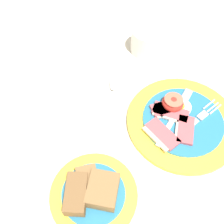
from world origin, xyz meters
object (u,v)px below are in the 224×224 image
at_px(bread_plate, 92,192).
at_px(teaspoon_by_saucer, 67,119).
at_px(breakfast_plate, 181,120).
at_px(teaspoon_near_cup, 115,88).
at_px(sugar_cup, 147,40).

distance_m(bread_plate, teaspoon_by_saucer, 0.19).
xyz_separation_m(breakfast_plate, bread_plate, (-0.26, -0.04, 0.01)).
bearing_deg(teaspoon_near_cup, breakfast_plate, -113.92).
relative_size(breakfast_plate, bread_plate, 1.49).
relative_size(bread_plate, sugar_cup, 1.93).
distance_m(sugar_cup, teaspoon_near_cup, 0.18).
relative_size(bread_plate, teaspoon_near_cup, 1.12).
xyz_separation_m(breakfast_plate, teaspoon_by_saucer, (-0.23, 0.15, -0.01)).
bearing_deg(sugar_cup, teaspoon_by_saucer, -162.07).
bearing_deg(breakfast_plate, teaspoon_by_saucer, 146.86).
distance_m(breakfast_plate, teaspoon_near_cup, 0.19).
xyz_separation_m(breakfast_plate, teaspoon_near_cup, (-0.08, 0.17, -0.01)).
relative_size(sugar_cup, teaspoon_by_saucer, 0.61).
relative_size(teaspoon_by_saucer, teaspoon_near_cup, 0.96).
distance_m(breakfast_plate, sugar_cup, 0.26).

